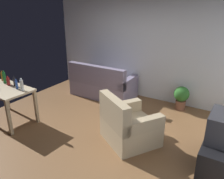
{
  "coord_description": "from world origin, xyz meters",
  "views": [
    {
      "loc": [
        2.4,
        -3.25,
        2.47
      ],
      "look_at": [
        0.1,
        0.5,
        0.75
      ],
      "focal_mm": 36.97,
      "sensor_mm": 36.0,
      "label": 1
    }
  ],
  "objects_px": {
    "bottle_dark": "(15,82)",
    "bottle_clear": "(22,85)",
    "bottle_green": "(4,78)",
    "tv": "(223,127)",
    "armchair": "(128,126)",
    "bottle_blue": "(17,85)",
    "tv_stand": "(218,153)",
    "bottle_red": "(8,81)",
    "bottle_amber": "(2,77)",
    "desk": "(5,93)",
    "potted_plant": "(181,96)",
    "couch": "(102,85)"
  },
  "relations": [
    {
      "from": "tv",
      "to": "desk",
      "type": "bearing_deg",
      "value": 100.6
    },
    {
      "from": "tv",
      "to": "bottle_clear",
      "type": "relative_size",
      "value": 2.29
    },
    {
      "from": "armchair",
      "to": "bottle_amber",
      "type": "relative_size",
      "value": 5.37
    },
    {
      "from": "desk",
      "to": "bottle_red",
      "type": "distance_m",
      "value": 0.26
    },
    {
      "from": "bottle_green",
      "to": "bottle_blue",
      "type": "bearing_deg",
      "value": -10.03
    },
    {
      "from": "bottle_dark",
      "to": "potted_plant",
      "type": "bearing_deg",
      "value": 38.4
    },
    {
      "from": "couch",
      "to": "bottle_green",
      "type": "height_order",
      "value": "bottle_green"
    },
    {
      "from": "bottle_amber",
      "to": "bottle_green",
      "type": "height_order",
      "value": "bottle_green"
    },
    {
      "from": "bottle_green",
      "to": "bottle_red",
      "type": "distance_m",
      "value": 0.19
    },
    {
      "from": "tv",
      "to": "armchair",
      "type": "distance_m",
      "value": 1.58
    },
    {
      "from": "tv",
      "to": "desk",
      "type": "distance_m",
      "value": 4.17
    },
    {
      "from": "potted_plant",
      "to": "bottle_dark",
      "type": "distance_m",
      "value": 3.77
    },
    {
      "from": "tv",
      "to": "bottle_green",
      "type": "distance_m",
      "value": 4.38
    },
    {
      "from": "tv",
      "to": "armchair",
      "type": "xyz_separation_m",
      "value": [
        -1.53,
        -0.13,
        -0.38
      ]
    },
    {
      "from": "tv_stand",
      "to": "bottle_red",
      "type": "distance_m",
      "value": 4.25
    },
    {
      "from": "bottle_red",
      "to": "bottle_amber",
      "type": "bearing_deg",
      "value": 162.34
    },
    {
      "from": "bottle_red",
      "to": "bottle_blue",
      "type": "height_order",
      "value": "bottle_blue"
    },
    {
      "from": "potted_plant",
      "to": "bottle_green",
      "type": "distance_m",
      "value": 4.04
    },
    {
      "from": "bottle_green",
      "to": "tv",
      "type": "bearing_deg",
      "value": 7.56
    },
    {
      "from": "tv_stand",
      "to": "bottle_red",
      "type": "height_order",
      "value": "bottle_red"
    },
    {
      "from": "tv_stand",
      "to": "armchair",
      "type": "distance_m",
      "value": 1.53
    },
    {
      "from": "tv",
      "to": "bottle_dark",
      "type": "distance_m",
      "value": 4.05
    },
    {
      "from": "bottle_red",
      "to": "bottle_clear",
      "type": "xyz_separation_m",
      "value": [
        0.52,
        -0.06,
        0.03
      ]
    },
    {
      "from": "couch",
      "to": "desk",
      "type": "bearing_deg",
      "value": 66.28
    },
    {
      "from": "tv_stand",
      "to": "bottle_blue",
      "type": "distance_m",
      "value": 3.92
    },
    {
      "from": "potted_plant",
      "to": "armchair",
      "type": "height_order",
      "value": "armchair"
    },
    {
      "from": "bottle_dark",
      "to": "bottle_clear",
      "type": "distance_m",
      "value": 0.37
    },
    {
      "from": "armchair",
      "to": "bottle_green",
      "type": "xyz_separation_m",
      "value": [
        -2.82,
        -0.45,
        0.57
      ]
    },
    {
      "from": "couch",
      "to": "bottle_clear",
      "type": "distance_m",
      "value": 2.24
    },
    {
      "from": "armchair",
      "to": "bottle_green",
      "type": "bearing_deg",
      "value": 41.24
    },
    {
      "from": "desk",
      "to": "armchair",
      "type": "relative_size",
      "value": 1.03
    },
    {
      "from": "bottle_green",
      "to": "bottle_red",
      "type": "relative_size",
      "value": 1.41
    },
    {
      "from": "bottle_blue",
      "to": "bottle_clear",
      "type": "distance_m",
      "value": 0.17
    },
    {
      "from": "tv_stand",
      "to": "bottle_red",
      "type": "bearing_deg",
      "value": 98.41
    },
    {
      "from": "desk",
      "to": "bottle_amber",
      "type": "relative_size",
      "value": 5.55
    },
    {
      "from": "armchair",
      "to": "tv_stand",
      "type": "bearing_deg",
      "value": -143.12
    },
    {
      "from": "bottle_clear",
      "to": "bottle_green",
      "type": "bearing_deg",
      "value": 172.24
    },
    {
      "from": "desk",
      "to": "bottle_amber",
      "type": "distance_m",
      "value": 0.55
    },
    {
      "from": "tv",
      "to": "bottle_red",
      "type": "xyz_separation_m",
      "value": [
        -4.16,
        -0.62,
        0.15
      ]
    },
    {
      "from": "bottle_green",
      "to": "bottle_dark",
      "type": "relative_size",
      "value": 1.28
    },
    {
      "from": "bottle_green",
      "to": "potted_plant",
      "type": "bearing_deg",
      "value": 35.41
    },
    {
      "from": "bottle_green",
      "to": "bottle_red",
      "type": "height_order",
      "value": "bottle_green"
    },
    {
      "from": "tv_stand",
      "to": "bottle_amber",
      "type": "relative_size",
      "value": 4.89
    },
    {
      "from": "desk",
      "to": "bottle_blue",
      "type": "xyz_separation_m",
      "value": [
        0.28,
        0.1,
        0.2
      ]
    },
    {
      "from": "couch",
      "to": "bottle_blue",
      "type": "height_order",
      "value": "bottle_blue"
    },
    {
      "from": "tv_stand",
      "to": "bottle_dark",
      "type": "xyz_separation_m",
      "value": [
        -4.0,
        -0.58,
        0.62
      ]
    },
    {
      "from": "potted_plant",
      "to": "bottle_amber",
      "type": "bearing_deg",
      "value": -147.05
    },
    {
      "from": "armchair",
      "to": "bottle_green",
      "type": "distance_m",
      "value": 2.91
    },
    {
      "from": "tv",
      "to": "bottle_red",
      "type": "height_order",
      "value": "bottle_red"
    },
    {
      "from": "armchair",
      "to": "bottle_blue",
      "type": "distance_m",
      "value": 2.41
    }
  ]
}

